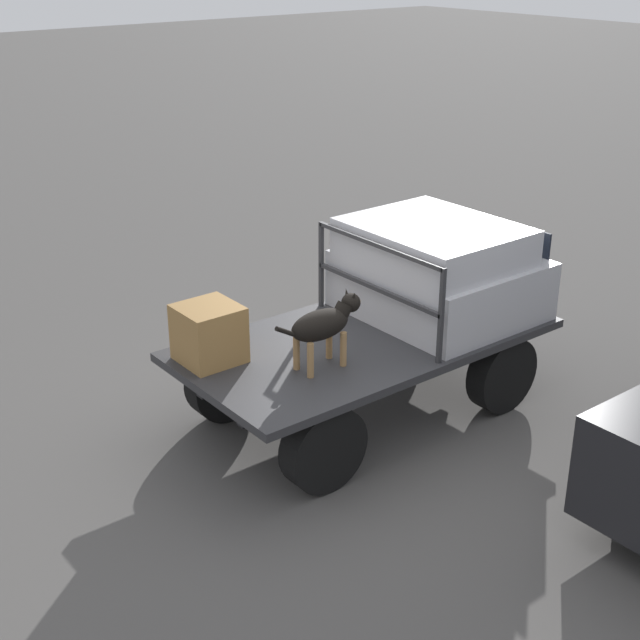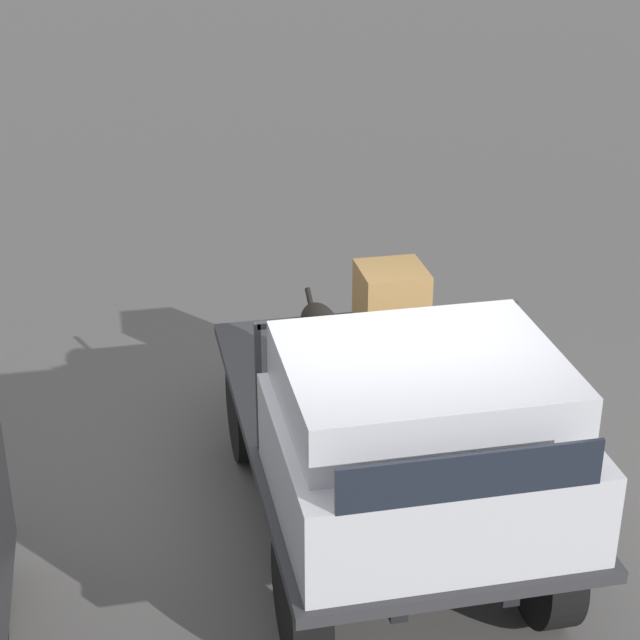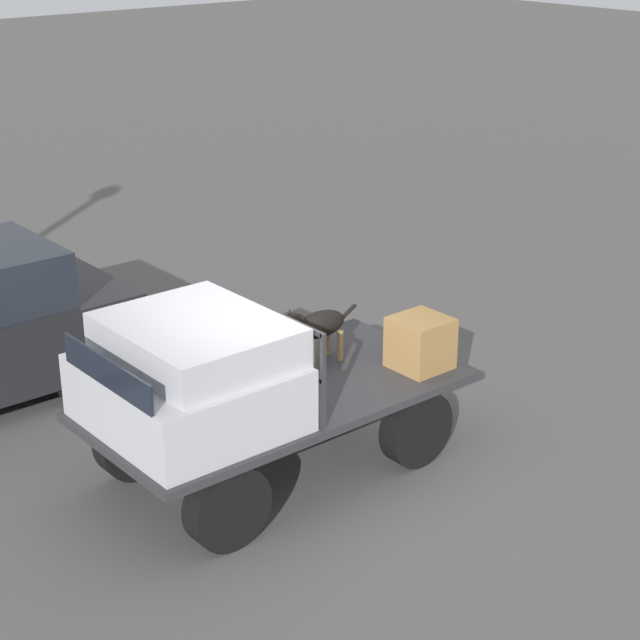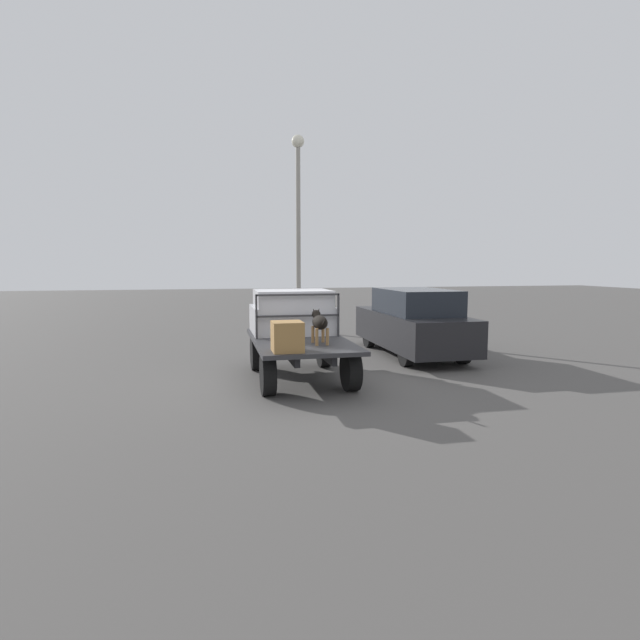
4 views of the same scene
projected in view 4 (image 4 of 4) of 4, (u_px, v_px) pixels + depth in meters
ground_plane at (299, 379)px, 10.32m from camera, size 80.00×80.00×0.00m
flatbed_truck at (299, 350)px, 10.25m from camera, size 3.66×1.88×0.85m
truck_cab at (292, 312)px, 11.10m from camera, size 1.58×1.76×0.96m
truck_headboard at (298, 309)px, 10.29m from camera, size 0.04×1.76×0.91m
dog at (319, 322)px, 9.54m from camera, size 0.96×0.27×0.66m
cargo_crate at (287, 337)px, 8.67m from camera, size 0.53×0.53×0.53m
parked_sedan at (413, 322)px, 12.97m from camera, size 4.49×1.72×1.74m
light_pole_near at (298, 206)px, 17.45m from camera, size 0.44×0.44×6.82m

